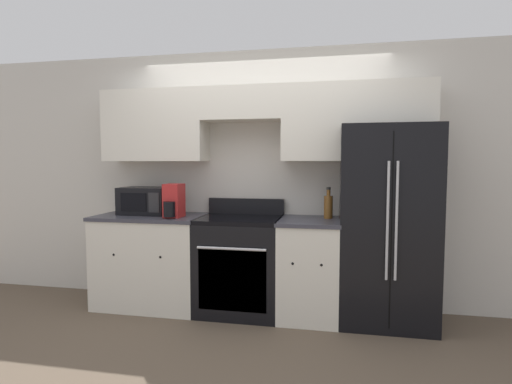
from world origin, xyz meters
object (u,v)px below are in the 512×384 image
(oven_range, at_px, (240,264))
(bottle, at_px, (328,206))
(refrigerator, at_px, (386,224))
(microwave, at_px, (146,201))

(oven_range, distance_m, bottle, 1.03)
(oven_range, bearing_deg, bottle, 7.55)
(oven_range, relative_size, bottle, 3.65)
(refrigerator, xyz_separation_m, microwave, (-2.38, -0.01, 0.18))
(refrigerator, bearing_deg, oven_range, -176.73)
(oven_range, height_order, bottle, bottle)
(microwave, distance_m, bottle, 1.86)
(oven_range, distance_m, refrigerator, 1.43)
(refrigerator, distance_m, bottle, 0.55)
(bottle, bearing_deg, oven_range, -172.45)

